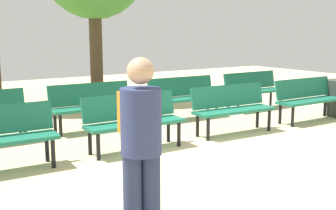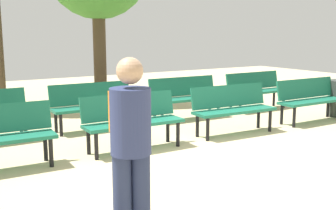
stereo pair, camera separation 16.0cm
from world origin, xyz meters
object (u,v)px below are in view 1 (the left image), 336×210
object	(u,v)px
bench_r1_c2	(184,95)
bench_r1_c3	(253,88)
bench_r0_c2	(232,106)
bench_r1_c1	(92,103)
bench_r0_c1	(133,118)
visitor_with_backpack	(140,143)
bench_r0_c3	(308,97)

from	to	relation	value
bench_r1_c2	bench_r1_c3	size ratio (longest dim) A/B	1.01
bench_r0_c2	bench_r1_c1	size ratio (longest dim) A/B	1.01
bench_r0_c1	bench_r0_c2	distance (m)	2.02
bench_r1_c1	bench_r1_c3	world-z (taller)	same
bench_r1_c1	visitor_with_backpack	xyz separation A→B (m)	(-1.40, -4.32, 0.43)
bench_r1_c3	bench_r0_c1	bearing A→B (deg)	-160.32
bench_r1_c1	visitor_with_backpack	size ratio (longest dim) A/B	0.98
bench_r1_c2	visitor_with_backpack	xyz separation A→B (m)	(-3.44, -4.22, 0.43)
bench_r1_c2	bench_r0_c1	bearing A→B (deg)	-141.66
bench_r0_c1	bench_r0_c2	size ratio (longest dim) A/B	0.99
bench_r1_c1	visitor_with_backpack	distance (m)	4.56
bench_r1_c3	visitor_with_backpack	xyz separation A→B (m)	(-5.45, -4.19, 0.43)
bench_r0_c2	bench_r1_c2	bearing A→B (deg)	92.02
bench_r1_c2	visitor_with_backpack	size ratio (longest dim) A/B	0.98
bench_r0_c2	visitor_with_backpack	size ratio (longest dim) A/B	0.98
bench_r1_c1	bench_r1_c2	xyz separation A→B (m)	(2.04, -0.10, 0.00)
bench_r1_c2	bench_r1_c3	bearing A→B (deg)	1.06
bench_r0_c2	visitor_with_backpack	distance (m)	4.37
bench_r0_c1	bench_r1_c2	world-z (taller)	same
bench_r0_c1	bench_r1_c3	world-z (taller)	same
bench_r0_c2	bench_r0_c3	size ratio (longest dim) A/B	1.01
bench_r1_c1	bench_r1_c2	size ratio (longest dim) A/B	1.00
bench_r1_c1	bench_r0_c1	bearing A→B (deg)	-88.47
visitor_with_backpack	bench_r0_c3	bearing A→B (deg)	-137.16
bench_r1_c1	visitor_with_backpack	bearing A→B (deg)	-106.51
bench_r0_c1	bench_r1_c3	size ratio (longest dim) A/B	1.00
bench_r0_c2	visitor_with_backpack	bearing A→B (deg)	-139.18
bench_r0_c3	visitor_with_backpack	world-z (taller)	visitor_with_backpack
bench_r0_c2	bench_r1_c3	world-z (taller)	same
bench_r0_c2	bench_r1_c3	bearing A→B (deg)	39.60
bench_r0_c3	bench_r1_c2	size ratio (longest dim) A/B	0.99
bench_r1_c2	bench_r1_c3	xyz separation A→B (m)	(2.01, -0.03, 0.00)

